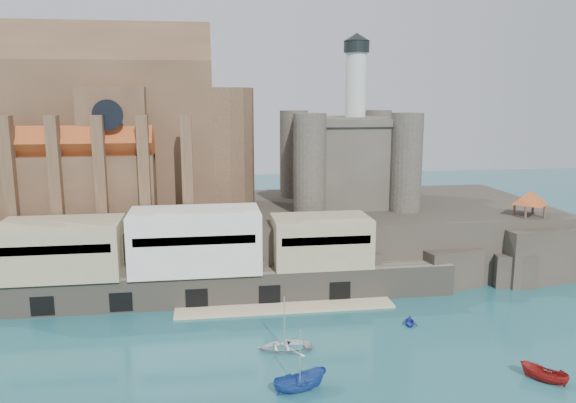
% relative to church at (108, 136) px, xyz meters
% --- Properties ---
extents(ground, '(300.00, 300.00, 0.00)m').
position_rel_church_xyz_m(ground, '(24.13, -41.85, -22.13)').
color(ground, '#1A5057').
rests_on(ground, ground).
extents(promontory, '(100.00, 36.00, 10.00)m').
position_rel_church_xyz_m(promontory, '(23.94, -2.48, -17.20)').
color(promontory, '#28241E').
rests_on(promontory, ground).
extents(quay, '(70.00, 12.00, 13.05)m').
position_rel_church_xyz_m(quay, '(13.94, -18.78, -16.06)').
color(quay, '#686253').
rests_on(quay, ground).
extents(church, '(47.00, 25.93, 30.51)m').
position_rel_church_xyz_m(church, '(0.00, 0.00, 0.00)').
color(church, '#4D3624').
rests_on(church, promontory).
extents(castle_keep, '(21.20, 21.20, 29.30)m').
position_rel_church_xyz_m(castle_keep, '(40.21, -0.78, -3.81)').
color(castle_keep, '#403A32').
rests_on(castle_keep, promontory).
extents(rock_outcrop, '(14.50, 10.50, 8.70)m').
position_rel_church_xyz_m(rock_outcrop, '(66.13, -16.01, -18.11)').
color(rock_outcrop, '#28241E').
rests_on(rock_outcrop, ground).
extents(pavilion, '(6.40, 6.40, 5.40)m').
position_rel_church_xyz_m(pavilion, '(66.13, -15.85, -9.40)').
color(pavilion, '#4D3624').
rests_on(pavilion, rock_outcrop).
extents(boat_2, '(2.74, 2.70, 5.77)m').
position_rel_church_xyz_m(boat_2, '(24.49, -45.50, -22.13)').
color(boat_2, navy).
rests_on(boat_2, ground).
extents(boat_5, '(2.59, 2.59, 4.81)m').
position_rel_church_xyz_m(boat_5, '(49.52, -47.30, -22.13)').
color(boat_5, maroon).
rests_on(boat_5, ground).
extents(boat_6, '(1.35, 4.43, 6.17)m').
position_rel_church_xyz_m(boat_6, '(24.24, -36.24, -22.13)').
color(boat_6, silver).
rests_on(boat_6, ground).
extents(boat_7, '(2.82, 2.21, 2.87)m').
position_rel_church_xyz_m(boat_7, '(41.03, -31.54, -22.13)').
color(boat_7, '#1B1F9F').
rests_on(boat_7, ground).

